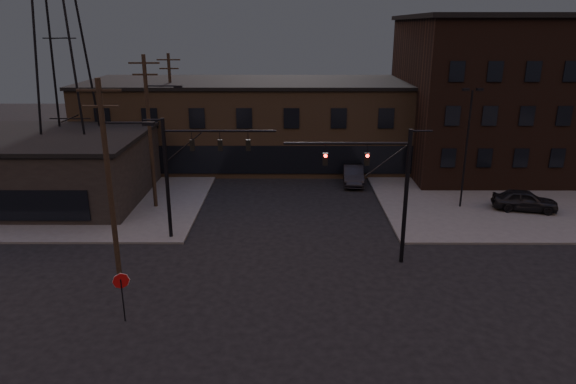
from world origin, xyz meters
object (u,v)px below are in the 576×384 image
at_px(stop_sign, 121,286).
at_px(traffic_signal_far, 186,165).
at_px(parked_car_lot_b, 526,164).
at_px(car_crossing, 353,175).
at_px(parked_car_lot_a, 525,200).
at_px(traffic_signal_near, 387,183).

bearing_deg(stop_sign, traffic_signal_far, 82.68).
xyz_separation_m(parked_car_lot_b, car_crossing, (-16.88, -3.44, -0.05)).
xyz_separation_m(traffic_signal_far, stop_sign, (-1.28, -9.99, -3.17)).
distance_m(parked_car_lot_a, car_crossing, 14.08).
height_order(traffic_signal_far, parked_car_lot_a, traffic_signal_far).
xyz_separation_m(traffic_signal_near, traffic_signal_far, (-12.07, 3.50, 0.08)).
height_order(traffic_signal_far, parked_car_lot_b, traffic_signal_far).
relative_size(parked_car_lot_a, parked_car_lot_b, 0.94).
bearing_deg(stop_sign, car_crossing, 59.00).
height_order(traffic_signal_near, parked_car_lot_a, traffic_signal_near).
height_order(traffic_signal_near, parked_car_lot_b, traffic_signal_near).
bearing_deg(parked_car_lot_a, car_crossing, 71.76).
height_order(stop_sign, parked_car_lot_b, stop_sign).
distance_m(parked_car_lot_b, car_crossing, 17.23).
bearing_deg(traffic_signal_far, parked_car_lot_a, 12.00).
bearing_deg(parked_car_lot_a, traffic_signal_near, 138.58).
distance_m(stop_sign, parked_car_lot_b, 39.94).
bearing_deg(car_crossing, traffic_signal_far, -130.28).
distance_m(traffic_signal_near, traffic_signal_far, 12.57).
bearing_deg(stop_sign, parked_car_lot_b, 40.46).
bearing_deg(traffic_signal_far, stop_sign, -97.32).
height_order(parked_car_lot_a, car_crossing, parked_car_lot_a).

